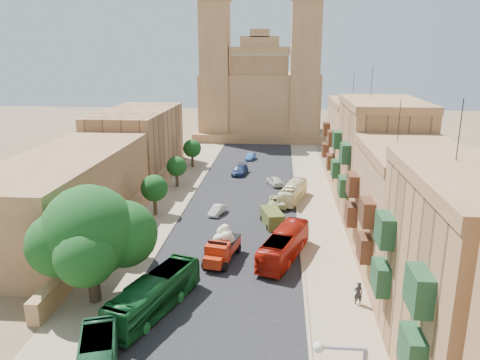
% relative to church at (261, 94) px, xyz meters
% --- Properties ---
extents(ground, '(260.00, 260.00, 0.00)m').
position_rel_church_xyz_m(ground, '(0.00, -78.61, -9.52)').
color(ground, brown).
extents(road_surface, '(14.00, 140.00, 0.01)m').
position_rel_church_xyz_m(road_surface, '(0.00, -48.61, -9.51)').
color(road_surface, black).
rests_on(road_surface, ground).
extents(sidewalk_east, '(5.00, 140.00, 0.01)m').
position_rel_church_xyz_m(sidewalk_east, '(9.50, -48.61, -9.51)').
color(sidewalk_east, '#927A60').
rests_on(sidewalk_east, ground).
extents(sidewalk_west, '(5.00, 140.00, 0.01)m').
position_rel_church_xyz_m(sidewalk_west, '(-9.50, -48.61, -9.51)').
color(sidewalk_west, '#927A60').
rests_on(sidewalk_west, ground).
extents(kerb_east, '(0.25, 140.00, 0.12)m').
position_rel_church_xyz_m(kerb_east, '(7.00, -48.61, -9.46)').
color(kerb_east, '#927A60').
rests_on(kerb_east, ground).
extents(kerb_west, '(0.25, 140.00, 0.12)m').
position_rel_church_xyz_m(kerb_west, '(-7.00, -48.61, -9.46)').
color(kerb_west, '#927A60').
rests_on(kerb_west, ground).
extents(townhouse_a, '(9.00, 14.00, 16.40)m').
position_rel_church_xyz_m(townhouse_a, '(15.95, -81.61, -3.11)').
color(townhouse_a, '#A6774B').
rests_on(townhouse_a, ground).
extents(townhouse_b, '(9.00, 14.00, 14.90)m').
position_rel_church_xyz_m(townhouse_b, '(15.95, -67.61, -3.86)').
color(townhouse_b, '#9C6F46').
rests_on(townhouse_b, ground).
extents(townhouse_c, '(9.00, 14.00, 17.40)m').
position_rel_church_xyz_m(townhouse_c, '(15.95, -53.61, -2.61)').
color(townhouse_c, '#A6774B').
rests_on(townhouse_c, ground).
extents(townhouse_d, '(9.00, 14.00, 15.90)m').
position_rel_church_xyz_m(townhouse_d, '(15.95, -39.61, -3.36)').
color(townhouse_d, '#9C6F46').
rests_on(townhouse_d, ground).
extents(west_wall, '(1.00, 40.00, 1.80)m').
position_rel_church_xyz_m(west_wall, '(-12.50, -58.61, -8.62)').
color(west_wall, '#9C6F46').
rests_on(west_wall, ground).
extents(west_building_low, '(10.00, 28.00, 8.40)m').
position_rel_church_xyz_m(west_building_low, '(-18.00, -60.61, -5.32)').
color(west_building_low, olive).
rests_on(west_building_low, ground).
extents(west_building_mid, '(10.00, 22.00, 10.00)m').
position_rel_church_xyz_m(west_building_mid, '(-18.00, -34.61, -4.52)').
color(west_building_mid, '#A6774B').
rests_on(west_building_mid, ground).
extents(church, '(28.00, 22.50, 36.30)m').
position_rel_church_xyz_m(church, '(0.00, 0.00, 0.00)').
color(church, '#9C6F46').
rests_on(church, ground).
extents(ficus_tree, '(9.41, 8.65, 9.41)m').
position_rel_church_xyz_m(ficus_tree, '(-9.42, -74.61, -3.96)').
color(ficus_tree, '#382A1C').
rests_on(ficus_tree, ground).
extents(street_tree_a, '(3.52, 3.52, 5.41)m').
position_rel_church_xyz_m(street_tree_a, '(-10.00, -66.61, -5.89)').
color(street_tree_a, '#382A1C').
rests_on(street_tree_a, ground).
extents(street_tree_b, '(3.20, 3.20, 4.92)m').
position_rel_church_xyz_m(street_tree_b, '(-10.00, -54.61, -6.23)').
color(street_tree_b, '#382A1C').
rests_on(street_tree_b, ground).
extents(street_tree_c, '(2.90, 2.90, 4.46)m').
position_rel_church_xyz_m(street_tree_c, '(-10.00, -42.61, -6.54)').
color(street_tree_c, '#382A1C').
rests_on(street_tree_c, ground).
extents(street_tree_d, '(3.04, 3.04, 4.67)m').
position_rel_church_xyz_m(street_tree_d, '(-10.00, -30.61, -6.39)').
color(street_tree_d, '#382A1C').
rests_on(street_tree_d, ground).
extents(red_truck, '(3.21, 5.93, 3.30)m').
position_rel_church_xyz_m(red_truck, '(-0.46, -66.48, -8.06)').
color(red_truck, '#AB240D').
rests_on(red_truck, ground).
extents(olive_pickup, '(2.92, 4.58, 1.75)m').
position_rel_church_xyz_m(olive_pickup, '(4.00, -56.92, -8.66)').
color(olive_pickup, '#4C5620').
rests_on(olive_pickup, ground).
extents(bus_green_north, '(5.49, 10.34, 2.82)m').
position_rel_church_xyz_m(bus_green_north, '(-4.42, -75.76, -8.11)').
color(bus_green_north, '#125522').
rests_on(bus_green_north, ground).
extents(bus_red_east, '(5.15, 10.03, 2.73)m').
position_rel_church_xyz_m(bus_red_east, '(5.30, -65.58, -8.15)').
color(bus_red_east, '#A4160B').
rests_on(bus_red_east, ground).
extents(bus_cream_east, '(4.03, 8.57, 2.32)m').
position_rel_church_xyz_m(bus_cream_east, '(6.50, -47.84, -8.35)').
color(bus_cream_east, beige).
rests_on(bus_cream_east, ground).
extents(car_blue_a, '(2.70, 4.07, 1.29)m').
position_rel_church_xyz_m(car_blue_a, '(-1.00, -64.82, -8.87)').
color(car_blue_a, teal).
rests_on(car_blue_a, ground).
extents(car_white_a, '(1.99, 3.54, 1.10)m').
position_rel_church_xyz_m(car_white_a, '(-2.62, -53.93, -8.96)').
color(car_white_a, beige).
rests_on(car_white_a, ground).
extents(car_cream, '(2.52, 5.11, 1.39)m').
position_rel_church_xyz_m(car_cream, '(4.58, -50.08, -8.82)').
color(car_cream, '#C2BF83').
rests_on(car_cream, ground).
extents(car_dkblue, '(2.67, 5.13, 1.42)m').
position_rel_church_xyz_m(car_dkblue, '(-1.56, -35.01, -8.80)').
color(car_dkblue, navy).
rests_on(car_dkblue, ground).
extents(car_white_b, '(2.97, 4.33, 1.37)m').
position_rel_church_xyz_m(car_white_b, '(4.02, -40.74, -8.83)').
color(car_white_b, silver).
rests_on(car_white_b, ground).
extents(car_blue_b, '(1.83, 3.59, 1.13)m').
position_rel_church_xyz_m(car_blue_b, '(-0.57, -24.49, -8.95)').
color(car_blue_b, '#2E58A6').
rests_on(car_blue_b, ground).
extents(pedestrian_a, '(0.75, 0.55, 1.89)m').
position_rel_church_xyz_m(pedestrian_a, '(11.00, -73.37, -8.57)').
color(pedestrian_a, black).
rests_on(pedestrian_a, ground).
extents(pedestrian_c, '(0.55, 0.95, 1.52)m').
position_rel_church_xyz_m(pedestrian_c, '(7.57, -61.20, -8.76)').
color(pedestrian_c, '#2C2C2E').
rests_on(pedestrian_c, ground).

